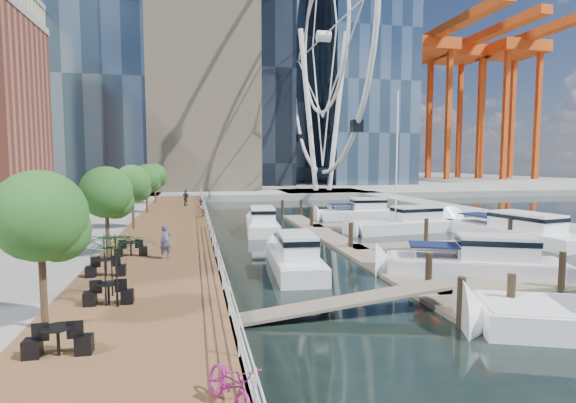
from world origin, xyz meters
The scene contains 19 objects.
ground centered at (0.00, 0.00, 0.00)m, with size 520.00×520.00×0.00m, color black.
boardwalk centered at (-9.00, 15.00, 0.50)m, with size 6.00×60.00×1.00m, color brown.
seawall centered at (-6.00, 15.00, 0.50)m, with size 0.25×60.00×1.00m, color #595954.
land_far centered at (0.00, 102.00, 0.50)m, with size 200.00×114.00×1.00m, color gray.
breakwater centered at (20.00, 20.00, 0.50)m, with size 4.00×60.00×1.00m, color gray.
pier centered at (14.00, 52.00, 0.50)m, with size 14.00×12.00×1.00m, color gray.
railing centered at (-6.10, 15.00, 1.52)m, with size 0.10×60.00×1.05m, color white, non-canonical shape.
floating_docks centered at (7.97, 9.98, 0.49)m, with size 16.00×34.00×2.60m.
ferris_wheel centered at (14.00, 52.00, 25.92)m, with size 5.80×45.60×47.80m.
port_cranes centered at (67.67, 95.67, 20.00)m, with size 40.00×52.00×38.00m.
street_trees centered at (-11.40, 14.00, 4.29)m, with size 2.60×42.60×4.60m.
cafe_tables centered at (-10.40, -2.00, 1.37)m, with size 2.50×13.70×0.74m.
yacht_foreground centered at (6.73, 0.17, 0.00)m, with size 2.53×9.44×2.15m, color silver, non-canonical shape.
bicycle centered at (-6.50, -11.37, 1.50)m, with size 0.67×1.92×1.01m, color #8E1464.
pedestrian_near centered at (-8.53, 3.05, 1.85)m, with size 0.62×0.41×1.69m, color #44485B.
pedestrian_mid centered at (-6.50, 20.31, 1.79)m, with size 0.77×0.60×1.58m, color #8B6860.
pedestrian_far centered at (-7.91, 30.19, 1.90)m, with size 1.05×0.44×1.80m, color #363B44.
moored_yachts centered at (8.72, 11.20, 0.00)m, with size 22.19×35.26×11.50m.
cafe_seating centered at (-9.91, -3.92, 2.21)m, with size 3.75×4.59×2.50m.
Camera 1 is at (-7.15, -19.77, 5.83)m, focal length 28.00 mm.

